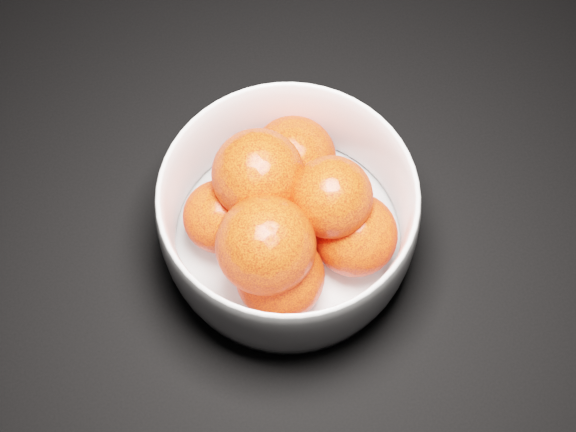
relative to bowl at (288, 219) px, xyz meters
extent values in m
cylinder|color=white|center=(0.00, 0.00, -0.04)|extent=(0.19, 0.19, 0.01)
sphere|color=#FF2F0C|center=(0.02, 0.05, -0.01)|extent=(0.07, 0.07, 0.07)
sphere|color=#FF2F0C|center=(-0.05, 0.02, -0.01)|extent=(0.06, 0.06, 0.06)
sphere|color=#FF2F0C|center=(-0.02, -0.04, -0.01)|extent=(0.07, 0.07, 0.07)
sphere|color=#FF2F0C|center=(0.05, -0.02, -0.01)|extent=(0.07, 0.07, 0.07)
sphere|color=#FF2F0C|center=(-0.02, 0.03, 0.03)|extent=(0.07, 0.07, 0.07)
sphere|color=#FF2F0C|center=(-0.02, -0.03, 0.03)|extent=(0.07, 0.07, 0.07)
sphere|color=#FF2F0C|center=(0.03, 0.00, 0.03)|extent=(0.06, 0.06, 0.06)
camera|label=1|loc=(-0.06, -0.26, 0.56)|focal=50.00mm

